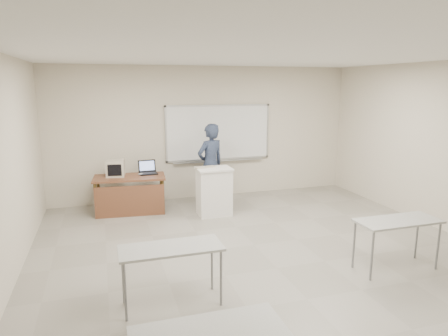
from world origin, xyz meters
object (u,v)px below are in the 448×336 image
object	(u,v)px
podium	(214,191)
presenter	(210,165)
crt_monitor	(116,168)
mouse	(141,174)
whiteboard	(219,133)
keyboard	(206,167)
laptop	(148,171)
instructor_desk	(130,188)

from	to	relation	value
podium	presenter	world-z (taller)	presenter
crt_monitor	mouse	bearing A→B (deg)	0.01
whiteboard	crt_monitor	size ratio (longest dim) A/B	6.12
mouse	keyboard	xyz separation A→B (m)	(1.22, -0.67, 0.20)
whiteboard	crt_monitor	bearing A→B (deg)	-167.00
mouse	podium	bearing A→B (deg)	-32.81
mouse	presenter	xyz separation A→B (m)	(1.48, -0.07, 0.12)
laptop	keyboard	size ratio (longest dim) A/B	0.91
podium	crt_monitor	world-z (taller)	crt_monitor
crt_monitor	podium	bearing A→B (deg)	-15.07
instructor_desk	podium	size ratio (longest dim) A/B	1.48
whiteboard	podium	bearing A→B (deg)	-110.12
podium	presenter	xyz separation A→B (m)	(0.11, 0.67, 0.41)
laptop	presenter	xyz separation A→B (m)	(1.31, -0.18, 0.08)
keyboard	crt_monitor	bearing A→B (deg)	147.17
crt_monitor	keyboard	world-z (taller)	crt_monitor
mouse	presenter	world-z (taller)	presenter
podium	laptop	distance (m)	1.51
keyboard	presenter	size ratio (longest dim) A/B	0.23
podium	whiteboard	bearing A→B (deg)	69.43
mouse	keyboard	bearing A→B (deg)	-32.88
whiteboard	instructor_desk	bearing A→B (deg)	-159.64
whiteboard	mouse	world-z (taller)	whiteboard
instructor_desk	mouse	distance (m)	0.36
whiteboard	mouse	distance (m)	2.09
whiteboard	mouse	xyz separation A→B (m)	(-1.87, -0.62, -0.71)
podium	laptop	world-z (taller)	laptop
whiteboard	laptop	size ratio (longest dim) A/B	6.79
laptop	presenter	bearing A→B (deg)	-10.63
podium	mouse	xyz separation A→B (m)	(-1.37, 0.75, 0.29)
laptop	keyboard	bearing A→B (deg)	-39.23
whiteboard	instructor_desk	world-z (taller)	whiteboard
whiteboard	presenter	world-z (taller)	whiteboard
mouse	crt_monitor	bearing A→B (deg)	166.94
crt_monitor	mouse	size ratio (longest dim) A/B	3.76
whiteboard	laptop	xyz separation A→B (m)	(-1.70, -0.51, -0.67)
whiteboard	podium	size ratio (longest dim) A/B	2.57
presenter	keyboard	bearing A→B (deg)	44.34
laptop	mouse	size ratio (longest dim) A/B	3.39
laptop	presenter	distance (m)	1.33
crt_monitor	mouse	distance (m)	0.51
instructor_desk	mouse	size ratio (longest dim) A/B	13.22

